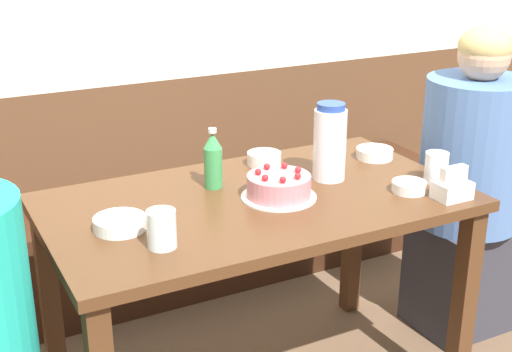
% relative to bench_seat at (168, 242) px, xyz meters
% --- Properties ---
extents(bench_seat, '(2.61, 0.38, 0.43)m').
position_rel_bench_seat_xyz_m(bench_seat, '(0.00, 0.00, 0.00)').
color(bench_seat, '#381E11').
rests_on(bench_seat, ground_plane).
extents(dining_table, '(1.30, 0.74, 0.73)m').
position_rel_bench_seat_xyz_m(dining_table, '(0.00, -0.83, 0.41)').
color(dining_table, '#4C2D19').
rests_on(dining_table, ground_plane).
extents(birthday_cake, '(0.24, 0.24, 0.09)m').
position_rel_bench_seat_xyz_m(birthday_cake, '(0.06, -0.86, 0.55)').
color(birthday_cake, white).
rests_on(birthday_cake, dining_table).
extents(water_pitcher, '(0.11, 0.11, 0.26)m').
position_rel_bench_seat_xyz_m(water_pitcher, '(0.29, -0.79, 0.64)').
color(water_pitcher, white).
rests_on(water_pitcher, dining_table).
extents(soju_bottle, '(0.06, 0.06, 0.20)m').
position_rel_bench_seat_xyz_m(soju_bottle, '(-0.08, -0.69, 0.61)').
color(soju_bottle, '#388E4C').
rests_on(soju_bottle, dining_table).
extents(napkin_holder, '(0.11, 0.08, 0.11)m').
position_rel_bench_seat_xyz_m(napkin_holder, '(0.53, -1.12, 0.55)').
color(napkin_holder, white).
rests_on(napkin_holder, dining_table).
extents(bowl_soup_white, '(0.11, 0.11, 0.03)m').
position_rel_bench_seat_xyz_m(bowl_soup_white, '(0.45, -1.01, 0.53)').
color(bowl_soup_white, white).
rests_on(bowl_soup_white, dining_table).
extents(bowl_rice_small, '(0.13, 0.13, 0.04)m').
position_rel_bench_seat_xyz_m(bowl_rice_small, '(0.55, -0.70, 0.53)').
color(bowl_rice_small, white).
rests_on(bowl_rice_small, dining_table).
extents(bowl_side_dish, '(0.15, 0.15, 0.04)m').
position_rel_bench_seat_xyz_m(bowl_side_dish, '(-0.45, -0.86, 0.53)').
color(bowl_side_dish, white).
rests_on(bowl_side_dish, dining_table).
extents(bowl_sauce_shallow, '(0.12, 0.12, 0.04)m').
position_rel_bench_seat_xyz_m(bowl_sauce_shallow, '(0.16, -0.57, 0.54)').
color(bowl_sauce_shallow, white).
rests_on(bowl_sauce_shallow, dining_table).
extents(glass_water_tall, '(0.08, 0.08, 0.10)m').
position_rel_bench_seat_xyz_m(glass_water_tall, '(-0.38, -1.02, 0.57)').
color(glass_water_tall, silver).
rests_on(glass_water_tall, dining_table).
extents(glass_tumbler_short, '(0.08, 0.08, 0.10)m').
position_rel_bench_seat_xyz_m(glass_tumbler_short, '(0.58, -0.98, 0.56)').
color(glass_tumbler_short, silver).
rests_on(glass_tumbler_short, dining_table).
extents(person_teal_shirt, '(0.38, 0.38, 1.19)m').
position_rel_bench_seat_xyz_m(person_teal_shirt, '(0.91, -0.81, 0.37)').
color(person_teal_shirt, '#33333D').
rests_on(person_teal_shirt, ground_plane).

